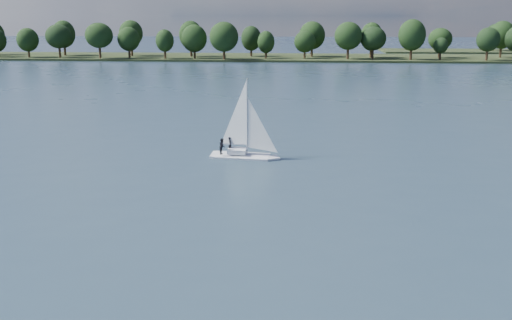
{
  "coord_description": "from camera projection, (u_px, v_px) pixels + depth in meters",
  "views": [
    {
      "loc": [
        13.19,
        -12.91,
        16.09
      ],
      "look_at": [
        8.94,
        40.53,
        2.5
      ],
      "focal_mm": 40.0,
      "sensor_mm": 36.0,
      "label": 1
    }
  ],
  "objects": [
    {
      "name": "treeline",
      "position": [
        259.0,
        38.0,
        217.08
      ],
      "size": [
        562.52,
        74.04,
        16.93
      ],
      "color": "black",
      "rests_on": "ground"
    },
    {
      "name": "sailboat",
      "position": [
        241.0,
        135.0,
        65.61
      ],
      "size": [
        7.56,
        2.83,
        9.72
      ],
      "rotation": [
        0.0,
        0.0,
        -0.11
      ],
      "color": "silver",
      "rests_on": "ground"
    },
    {
      "name": "far_shore",
      "position": [
        268.0,
        58.0,
        222.3
      ],
      "size": [
        660.0,
        40.0,
        1.5
      ],
      "primitive_type": "cube",
      "color": "black",
      "rests_on": "ground"
    },
    {
      "name": "ground",
      "position": [
        235.0,
        99.0,
        114.07
      ],
      "size": [
        700.0,
        700.0,
        0.0
      ],
      "primitive_type": "plane",
      "color": "#233342",
      "rests_on": "ground"
    }
  ]
}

